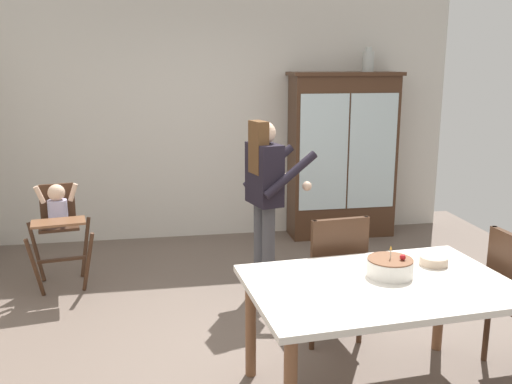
{
  "coord_description": "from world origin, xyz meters",
  "views": [
    {
      "loc": [
        -0.75,
        -3.79,
        2.02
      ],
      "look_at": [
        0.04,
        0.7,
        0.95
      ],
      "focal_mm": 39.64,
      "sensor_mm": 36.0,
      "label": 1
    }
  ],
  "objects_px": {
    "ceramic_vase": "(368,61)",
    "adult_person": "(265,187)",
    "high_chair_with_toddler": "(58,217)",
    "dining_chair_far_side": "(333,269)",
    "china_cabinet": "(342,155)",
    "birthday_cake": "(390,267)",
    "dining_table": "(380,296)",
    "serving_bowl": "(434,261)"
  },
  "relations": [
    {
      "from": "china_cabinet",
      "to": "serving_bowl",
      "type": "distance_m",
      "value": 3.02
    },
    {
      "from": "high_chair_with_toddler",
      "to": "adult_person",
      "type": "relative_size",
      "value": 0.62
    },
    {
      "from": "ceramic_vase",
      "to": "adult_person",
      "type": "xyz_separation_m",
      "value": [
        -1.47,
        -1.57,
        -1.04
      ]
    },
    {
      "from": "birthday_cake",
      "to": "serving_bowl",
      "type": "relative_size",
      "value": 1.56
    },
    {
      "from": "ceramic_vase",
      "to": "dining_chair_far_side",
      "type": "distance_m",
      "value": 3.11
    },
    {
      "from": "china_cabinet",
      "to": "serving_bowl",
      "type": "xyz_separation_m",
      "value": [
        -0.38,
        -2.99,
        -0.18
      ]
    },
    {
      "from": "birthday_cake",
      "to": "serving_bowl",
      "type": "height_order",
      "value": "birthday_cake"
    },
    {
      "from": "birthday_cake",
      "to": "adult_person",
      "type": "bearing_deg",
      "value": 107.0
    },
    {
      "from": "china_cabinet",
      "to": "serving_bowl",
      "type": "relative_size",
      "value": 10.5
    },
    {
      "from": "dining_table",
      "to": "birthday_cake",
      "type": "bearing_deg",
      "value": 45.0
    },
    {
      "from": "high_chair_with_toddler",
      "to": "adult_person",
      "type": "height_order",
      "value": "adult_person"
    },
    {
      "from": "china_cabinet",
      "to": "dining_chair_far_side",
      "type": "height_order",
      "value": "china_cabinet"
    },
    {
      "from": "high_chair_with_toddler",
      "to": "birthday_cake",
      "type": "distance_m",
      "value": 3.05
    },
    {
      "from": "adult_person",
      "to": "dining_chair_far_side",
      "type": "distance_m",
      "value": 1.07
    },
    {
      "from": "high_chair_with_toddler",
      "to": "birthday_cake",
      "type": "relative_size",
      "value": 3.39
    },
    {
      "from": "dining_table",
      "to": "serving_bowl",
      "type": "height_order",
      "value": "serving_bowl"
    },
    {
      "from": "china_cabinet",
      "to": "birthday_cake",
      "type": "bearing_deg",
      "value": -103.16
    },
    {
      "from": "ceramic_vase",
      "to": "adult_person",
      "type": "distance_m",
      "value": 2.39
    },
    {
      "from": "china_cabinet",
      "to": "ceramic_vase",
      "type": "bearing_deg",
      "value": 0.8
    },
    {
      "from": "adult_person",
      "to": "birthday_cake",
      "type": "distance_m",
      "value": 1.63
    },
    {
      "from": "adult_person",
      "to": "birthday_cake",
      "type": "xyz_separation_m",
      "value": [
        0.47,
        -1.55,
        -0.17
      ]
    },
    {
      "from": "high_chair_with_toddler",
      "to": "dining_table",
      "type": "distance_m",
      "value": 3.04
    },
    {
      "from": "china_cabinet",
      "to": "ceramic_vase",
      "type": "height_order",
      "value": "ceramic_vase"
    },
    {
      "from": "dining_table",
      "to": "birthday_cake",
      "type": "distance_m",
      "value": 0.2
    },
    {
      "from": "adult_person",
      "to": "dining_table",
      "type": "xyz_separation_m",
      "value": [
        0.38,
        -1.65,
        -0.32
      ]
    },
    {
      "from": "ceramic_vase",
      "to": "dining_chair_far_side",
      "type": "bearing_deg",
      "value": -114.7
    },
    {
      "from": "birthday_cake",
      "to": "high_chair_with_toddler",
      "type": "bearing_deg",
      "value": 137.88
    },
    {
      "from": "adult_person",
      "to": "dining_chair_far_side",
      "type": "xyz_separation_m",
      "value": [
        0.32,
        -0.93,
        -0.41
      ]
    },
    {
      "from": "birthday_cake",
      "to": "dining_chair_far_side",
      "type": "xyz_separation_m",
      "value": [
        -0.15,
        0.62,
        -0.24
      ]
    },
    {
      "from": "china_cabinet",
      "to": "birthday_cake",
      "type": "distance_m",
      "value": 3.21
    },
    {
      "from": "ceramic_vase",
      "to": "adult_person",
      "type": "height_order",
      "value": "ceramic_vase"
    },
    {
      "from": "dining_table",
      "to": "serving_bowl",
      "type": "relative_size",
      "value": 9.06
    },
    {
      "from": "birthday_cake",
      "to": "serving_bowl",
      "type": "distance_m",
      "value": 0.38
    },
    {
      "from": "high_chair_with_toddler",
      "to": "dining_chair_far_side",
      "type": "height_order",
      "value": "dining_chair_far_side"
    },
    {
      "from": "serving_bowl",
      "to": "dining_chair_far_side",
      "type": "bearing_deg",
      "value": 135.67
    },
    {
      "from": "dining_table",
      "to": "serving_bowl",
      "type": "bearing_deg",
      "value": 26.59
    },
    {
      "from": "china_cabinet",
      "to": "dining_table",
      "type": "xyz_separation_m",
      "value": [
        -0.83,
        -3.22,
        -0.3
      ]
    },
    {
      "from": "ceramic_vase",
      "to": "china_cabinet",
      "type": "bearing_deg",
      "value": -179.2
    },
    {
      "from": "china_cabinet",
      "to": "dining_table",
      "type": "height_order",
      "value": "china_cabinet"
    },
    {
      "from": "dining_chair_far_side",
      "to": "high_chair_with_toddler",
      "type": "bearing_deg",
      "value": -39.63
    },
    {
      "from": "ceramic_vase",
      "to": "dining_table",
      "type": "relative_size",
      "value": 0.17
    },
    {
      "from": "ceramic_vase",
      "to": "dining_table",
      "type": "distance_m",
      "value": 3.66
    }
  ]
}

